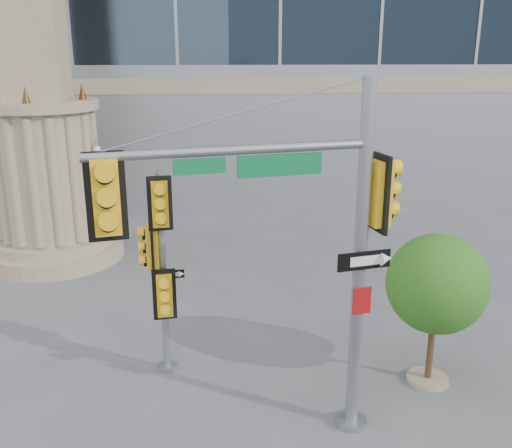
{
  "coord_description": "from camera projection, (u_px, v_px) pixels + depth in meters",
  "views": [
    {
      "loc": [
        -0.96,
        -9.17,
        6.5
      ],
      "look_at": [
        0.02,
        2.0,
        3.1
      ],
      "focal_mm": 40.0,
      "sensor_mm": 36.0,
      "label": 1
    }
  ],
  "objects": [
    {
      "name": "ground",
      "position": [
        264.0,
        412.0,
        10.71
      ],
      "size": [
        120.0,
        120.0,
        0.0
      ],
      "primitive_type": "plane",
      "color": "#545456",
      "rests_on": "ground"
    },
    {
      "name": "monument",
      "position": [
        38.0,
        86.0,
        17.19
      ],
      "size": [
        4.4,
        4.4,
        16.6
      ],
      "color": "gray",
      "rests_on": "ground"
    },
    {
      "name": "main_signal_pole",
      "position": [
        298.0,
        230.0,
        8.96
      ],
      "size": [
        4.72,
        1.39,
        6.15
      ],
      "rotation": [
        0.0,
        0.0,
        0.21
      ],
      "color": "slate",
      "rests_on": "ground"
    },
    {
      "name": "secondary_signal_pole",
      "position": [
        160.0,
        259.0,
        11.36
      ],
      "size": [
        0.77,
        0.56,
        4.31
      ],
      "rotation": [
        0.0,
        0.0,
        0.12
      ],
      "color": "slate",
      "rests_on": "ground"
    },
    {
      "name": "street_tree",
      "position": [
        438.0,
        287.0,
        11.16
      ],
      "size": [
        2.02,
        1.98,
        3.15
      ],
      "color": "gray",
      "rests_on": "ground"
    }
  ]
}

